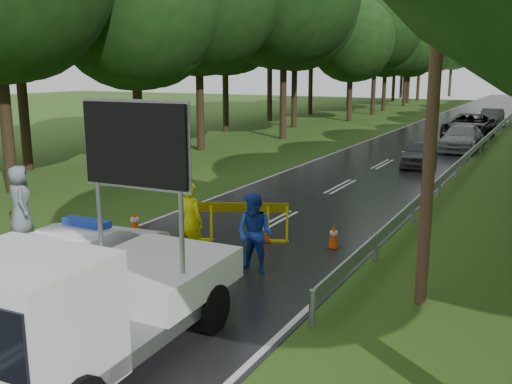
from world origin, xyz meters
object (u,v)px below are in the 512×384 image
Objects in this scene: officer at (190,222)px; barrier at (239,212)px; queue_car_first at (419,153)px; queue_car_second at (462,138)px; police_sedan at (89,260)px; queue_car_third at (469,126)px; work_truck at (89,304)px; queue_car_fourth at (491,118)px; civilian at (255,234)px.

barrier is at bearing -94.79° from officer.
queue_car_second is (0.95, 6.47, 0.07)m from queue_car_first.
officer is 16.44m from queue_car_first.
queue_car_third is at bearing -102.26° from police_sedan.
barrier is at bearing -91.63° from queue_car_third.
work_truck reaches higher than queue_car_first.
barrier is 1.25× the size of officer.
queue_car_fourth is at bearing 90.14° from queue_car_third.
queue_car_third is at bearing -89.97° from officer.
work_truck is at bearing 112.32° from officer.
police_sedan is 1.84× the size of barrier.
officer is at bearing -91.96° from queue_car_third.
queue_car_third is (2.43, 28.79, -0.16)m from officer.
barrier is 14.58m from queue_car_first.
queue_car_fourth reaches higher than queue_car_first.
police_sedan reaches higher than queue_car_second.
civilian is 0.38× the size of queue_car_second.
queue_car_second is 1.15× the size of queue_car_fourth.
queue_car_first is at bearing -90.58° from queue_car_fourth.
queue_car_first is at bearing 59.59° from barrier.
queue_car_third reaches higher than barrier.
police_sedan is 0.87× the size of work_truck.
civilian is 22.87m from queue_car_second.
police_sedan is at bearing -126.72° from barrier.
work_truck reaches higher than barrier.
queue_car_fourth is at bearing 61.92° from barrier.
officer is 38.38m from queue_car_fourth.
officer is (0.70, 2.66, 0.26)m from police_sedan.
police_sedan is 4.61m from barrier.
queue_car_fourth is at bearing 85.90° from work_truck.
civilian is 0.43× the size of queue_car_fourth.
police_sedan is at bearing 80.14° from officer.
police_sedan is 3.60m from civilian.
queue_car_third is at bearing -90.81° from queue_car_fourth.
barrier is 27.04m from queue_car_third.
officer is 0.46× the size of queue_car_fourth.
queue_car_second is at bearing -104.57° from police_sedan.
queue_car_second is at bearing -88.11° from queue_car_fourth.
queue_car_second is (2.56, 20.95, -0.11)m from barrier.
police_sedan is 19.17m from queue_car_first.
queue_car_first is 0.76× the size of queue_car_second.
work_truck is 43.28m from queue_car_fourth.
officer reaches higher than police_sedan.
queue_car_third reaches higher than queue_car_first.
queue_car_fourth is at bearing 80.91° from queue_car_first.
officer reaches higher than barrier.
work_truck reaches higher than civilian.
queue_car_third reaches higher than police_sedan.
queue_car_first is 6.53m from queue_car_second.
queue_car_second is at bearing 58.97° from barrier.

